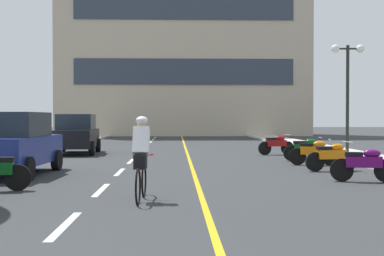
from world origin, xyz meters
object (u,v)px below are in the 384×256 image
motorcycle_5 (364,164)px  motorcycle_7 (314,152)px  parked_car_near (14,143)px  motorcycle_9 (276,144)px  street_lamp_mid (348,73)px  motorcycle_8 (306,149)px  motorcycle_6 (332,156)px  parked_car_mid (76,134)px  cyclist_rider (141,156)px

motorcycle_5 → motorcycle_7: 4.80m
parked_car_near → motorcycle_9: (9.18, 8.11, -0.44)m
street_lamp_mid → motorcycle_5: (-2.62, -9.35, -3.14)m
parked_car_near → motorcycle_9: parked_car_near is taller
motorcycle_8 → motorcycle_6: bearing=-92.1°
motorcycle_8 → motorcycle_9: same height
motorcycle_5 → motorcycle_7: bearing=90.5°
motorcycle_7 → street_lamp_mid: bearing=59.6°
parked_car_mid → motorcycle_7: bearing=-33.5°
cyclist_rider → motorcycle_5: bearing=27.2°
motorcycle_6 → street_lamp_mid: bearing=68.1°
parked_car_mid → motorcycle_9: bearing=-6.1°
street_lamp_mid → cyclist_rider: bearing=-123.8°
motorcycle_7 → motorcycle_9: bearing=93.3°
motorcycle_8 → street_lamp_mid: bearing=48.1°
motorcycle_7 → parked_car_mid: bearing=146.5°
motorcycle_8 → motorcycle_9: (-0.47, 3.49, 0.00)m
parked_car_near → motorcycle_8: (9.65, 4.62, -0.44)m
cyclist_rider → motorcycle_6: bearing=45.5°
motorcycle_7 → motorcycle_9: (-0.30, 5.25, 0.00)m
motorcycle_7 → motorcycle_6: bearing=-89.1°
parked_car_near → motorcycle_6: (9.52, 0.86, -0.44)m
parked_car_near → parked_car_mid: same height
motorcycle_5 → motorcycle_6: size_ratio=0.99×
parked_car_mid → motorcycle_7: size_ratio=2.53×
street_lamp_mid → parked_car_near: (-12.15, -7.42, -2.70)m
street_lamp_mid → cyclist_rider: size_ratio=2.67×
motorcycle_6 → motorcycle_8: bearing=87.9°
motorcycle_7 → motorcycle_8: same height
parked_car_near → motorcycle_5: 9.73m
parked_car_near → parked_car_mid: size_ratio=1.00×
motorcycle_5 → motorcycle_6: (-0.01, 2.79, 0.00)m
parked_car_near → motorcycle_8: size_ratio=2.51×
parked_car_mid → motorcycle_9: parked_car_mid is taller
motorcycle_6 → motorcycle_8: same height
motorcycle_6 → cyclist_rider: 7.93m
cyclist_rider → motorcycle_9: bearing=68.0°
motorcycle_9 → cyclist_rider: 13.93m
motorcycle_9 → parked_car_near: bearing=-138.5°
parked_car_mid → parked_car_near: bearing=-90.5°
parked_car_near → parked_car_mid: (0.09, 9.08, 0.00)m
motorcycle_5 → motorcycle_6: bearing=90.3°
motorcycle_6 → motorcycle_7: 2.01m
motorcycle_9 → cyclist_rider: size_ratio=0.95×
motorcycle_6 → motorcycle_5: bearing=-89.7°
parked_car_mid → motorcycle_5: bearing=-49.4°
motorcycle_6 → motorcycle_7: (-0.03, 2.01, 0.00)m
motorcycle_8 → motorcycle_5: bearing=-91.1°
street_lamp_mid → cyclist_rider: (-8.19, -12.21, -2.73)m
parked_car_mid → motorcycle_9: (9.09, -0.96, -0.44)m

